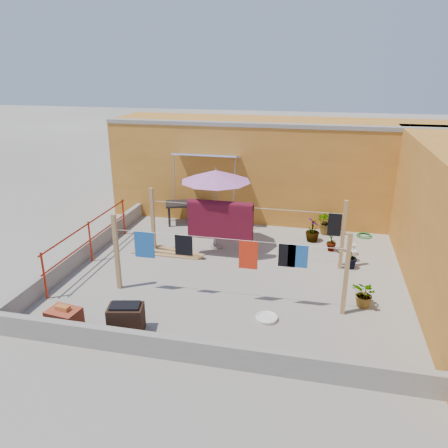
# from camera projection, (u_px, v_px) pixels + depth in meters

# --- Properties ---
(ground) EXTENTS (80.00, 80.00, 0.00)m
(ground) POSITION_uv_depth(u_px,v_px,m) (237.00, 272.00, 10.88)
(ground) COLOR #9E998E
(ground) RESTS_ON ground
(wall_back) EXTENTS (11.00, 3.27, 3.21)m
(wall_back) POSITION_uv_depth(u_px,v_px,m) (280.00, 169.00, 14.52)
(wall_back) COLOR #BF772A
(wall_back) RESTS_ON ground
(parapet_front) EXTENTS (8.30, 0.16, 0.44)m
(parapet_front) POSITION_uv_depth(u_px,v_px,m) (197.00, 351.00, 7.53)
(parapet_front) COLOR gray
(parapet_front) RESTS_ON ground
(parapet_left) EXTENTS (0.16, 7.30, 0.44)m
(parapet_left) POSITION_uv_depth(u_px,v_px,m) (88.00, 250.00, 11.65)
(parapet_left) COLOR gray
(parapet_left) RESTS_ON ground
(red_railing) EXTENTS (0.05, 4.20, 1.10)m
(red_railing) POSITION_uv_depth(u_px,v_px,m) (90.00, 236.00, 11.24)
(red_railing) COLOR #A22410
(red_railing) RESTS_ON ground
(clothesline_rig) EXTENTS (5.09, 2.35, 1.80)m
(clothesline_rig) POSITION_uv_depth(u_px,v_px,m) (223.00, 225.00, 11.13)
(clothesline_rig) COLOR tan
(clothesline_rig) RESTS_ON ground
(patio_umbrella) EXTENTS (2.42, 2.42, 2.29)m
(patio_umbrella) POSITION_uv_depth(u_px,v_px,m) (216.00, 176.00, 11.68)
(patio_umbrella) COLOR gray
(patio_umbrella) RESTS_ON ground
(outdoor_table) EXTENTS (1.64, 1.20, 0.69)m
(outdoor_table) POSITION_uv_depth(u_px,v_px,m) (189.00, 204.00, 14.05)
(outdoor_table) COLOR black
(outdoor_table) RESTS_ON ground
(brick_stack) EXTENTS (0.66, 0.52, 0.53)m
(brick_stack) POSITION_uv_depth(u_px,v_px,m) (64.00, 319.00, 8.45)
(brick_stack) COLOR #9B3A23
(brick_stack) RESTS_ON ground
(lumber_pile) EXTENTS (2.06, 0.60, 0.12)m
(lumber_pile) POSITION_uv_depth(u_px,v_px,m) (169.00, 252.00, 11.86)
(lumber_pile) COLOR tan
(lumber_pile) RESTS_ON ground
(brazier) EXTENTS (0.74, 0.57, 0.59)m
(brazier) POSITION_uv_depth(u_px,v_px,m) (126.00, 319.00, 8.37)
(brazier) COLOR black
(brazier) RESTS_ON ground
(white_basin) EXTENTS (0.46, 0.46, 0.08)m
(white_basin) POSITION_uv_depth(u_px,v_px,m) (267.00, 318.00, 8.84)
(white_basin) COLOR silver
(white_basin) RESTS_ON ground
(water_jug_a) EXTENTS (0.22, 0.22, 0.34)m
(water_jug_a) POSITION_uv_depth(u_px,v_px,m) (352.00, 256.00, 11.44)
(water_jug_a) COLOR silver
(water_jug_a) RESTS_ON ground
(water_jug_b) EXTENTS (0.22, 0.22, 0.35)m
(water_jug_b) POSITION_uv_depth(u_px,v_px,m) (351.00, 249.00, 11.83)
(water_jug_b) COLOR silver
(water_jug_b) RESTS_ON ground
(green_hose) EXTENTS (0.45, 0.45, 0.07)m
(green_hose) POSITION_uv_depth(u_px,v_px,m) (364.00, 235.00, 13.12)
(green_hose) COLOR #176A25
(green_hose) RESTS_ON ground
(plant_back_a) EXTENTS (0.88, 0.84, 0.77)m
(plant_back_a) POSITION_uv_depth(u_px,v_px,m) (328.00, 222.00, 13.23)
(plant_back_a) COLOR #1C5A19
(plant_back_a) RESTS_ON ground
(plant_back_b) EXTENTS (0.47, 0.47, 0.71)m
(plant_back_b) POSITION_uv_depth(u_px,v_px,m) (313.00, 230.00, 12.66)
(plant_back_b) COLOR #1C5A19
(plant_back_b) RESTS_ON ground
(plant_right_a) EXTENTS (0.53, 0.51, 0.84)m
(plant_right_a) POSITION_uv_depth(u_px,v_px,m) (332.00, 237.00, 11.98)
(plant_right_a) COLOR #1C5A19
(plant_right_a) RESTS_ON ground
(plant_right_b) EXTENTS (0.40, 0.43, 0.64)m
(plant_right_b) POSITION_uv_depth(u_px,v_px,m) (351.00, 257.00, 10.95)
(plant_right_b) COLOR #1C5A19
(plant_right_b) RESTS_ON ground
(plant_right_c) EXTENTS (0.71, 0.70, 0.59)m
(plant_right_c) POSITION_uv_depth(u_px,v_px,m) (365.00, 294.00, 9.23)
(plant_right_c) COLOR #1C5A19
(plant_right_c) RESTS_ON ground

